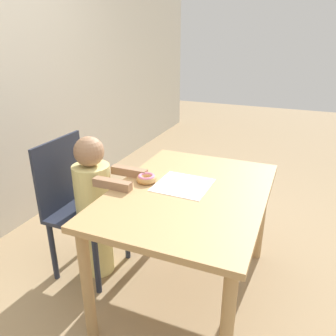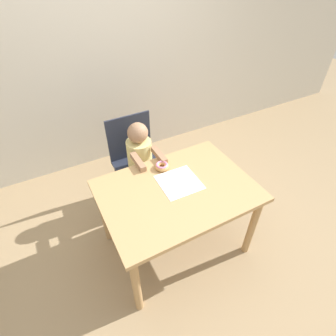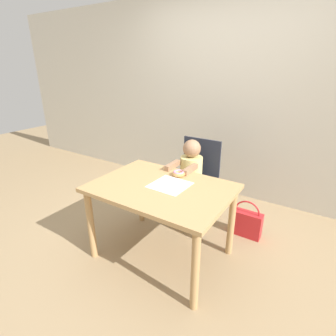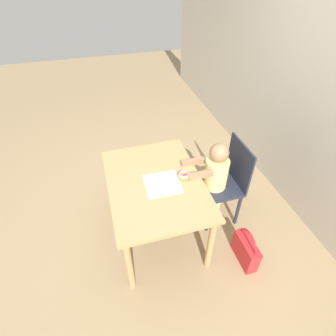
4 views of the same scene
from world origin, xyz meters
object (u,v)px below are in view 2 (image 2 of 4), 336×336
Objects in this scene: donut at (162,166)px; handbag at (187,168)px; chair at (136,160)px; child_figure at (141,166)px.

donut is 0.92m from handbag.
handbag is at bearing 39.04° from donut.
chair is 0.54m from donut.
chair reaches higher than donut.
chair is 7.63× the size of donut.
child_figure reaches higher than chair.
donut reaches higher than handbag.
child_figure is at bearing -90.00° from chair.
child_figure is at bearing -170.68° from handbag.
chair is 2.31× the size of handbag.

